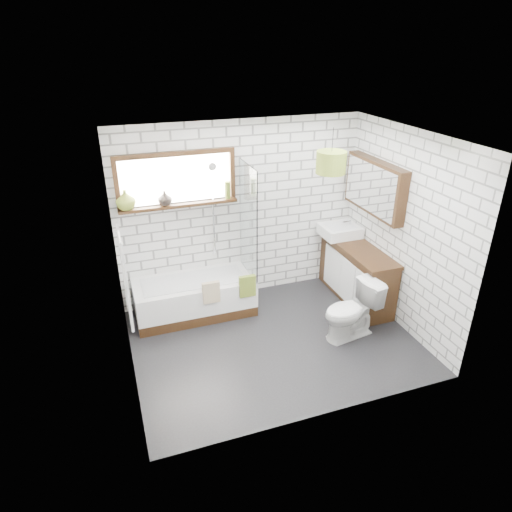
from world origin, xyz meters
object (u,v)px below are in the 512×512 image
object	(u,v)px
basin	(340,231)
toilet	(351,311)
pendant	(331,162)
bathtub	(195,297)
vanity	(356,273)

from	to	relation	value
basin	toilet	world-z (taller)	basin
pendant	basin	bearing A→B (deg)	48.35
toilet	pendant	size ratio (longest dim) A/B	2.08
bathtub	pendant	xyz separation A→B (m)	(1.61, -0.59, 1.84)
toilet	bathtub	bearing A→B (deg)	-133.15
vanity	basin	size ratio (longest dim) A/B	2.68
vanity	toilet	distance (m)	0.95
basin	pendant	bearing A→B (deg)	-131.65
basin	toilet	bearing A→B (deg)	-110.80
basin	toilet	size ratio (longest dim) A/B	0.72
bathtub	toilet	world-z (taller)	toilet
vanity	toilet	world-z (taller)	vanity
vanity	pendant	size ratio (longest dim) A/B	4.03
pendant	toilet	bearing A→B (deg)	-78.49
pendant	vanity	bearing A→B (deg)	18.10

